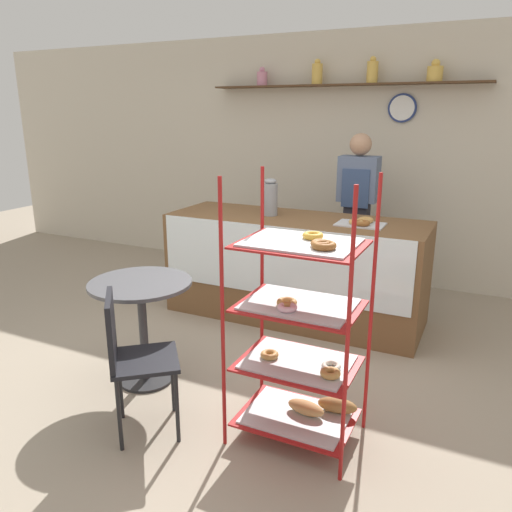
{
  "coord_description": "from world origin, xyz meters",
  "views": [
    {
      "loc": [
        1.58,
        -2.85,
        1.87
      ],
      "look_at": [
        0.0,
        0.44,
        0.81
      ],
      "focal_mm": 35.0,
      "sensor_mm": 36.0,
      "label": 1
    }
  ],
  "objects_px": {
    "cafe_table": "(142,307)",
    "donut_tray_counter": "(361,223)",
    "coffee_carafe": "(270,197)",
    "person_worker": "(357,211)",
    "cafe_chair": "(129,350)",
    "pastry_rack": "(302,338)"
  },
  "relations": [
    {
      "from": "coffee_carafe",
      "to": "donut_tray_counter",
      "type": "bearing_deg",
      "value": -3.45
    },
    {
      "from": "pastry_rack",
      "to": "cafe_table",
      "type": "bearing_deg",
      "value": 174.0
    },
    {
      "from": "person_worker",
      "to": "coffee_carafe",
      "type": "bearing_deg",
      "value": -133.42
    },
    {
      "from": "pastry_rack",
      "to": "person_worker",
      "type": "relative_size",
      "value": 0.93
    },
    {
      "from": "pastry_rack",
      "to": "donut_tray_counter",
      "type": "bearing_deg",
      "value": 93.37
    },
    {
      "from": "person_worker",
      "to": "pastry_rack",
      "type": "bearing_deg",
      "value": -82.31
    },
    {
      "from": "pastry_rack",
      "to": "coffee_carafe",
      "type": "bearing_deg",
      "value": 119.43
    },
    {
      "from": "cafe_table",
      "to": "pastry_rack",
      "type": "bearing_deg",
      "value": -6.0
    },
    {
      "from": "donut_tray_counter",
      "to": "coffee_carafe",
      "type": "bearing_deg",
      "value": 176.55
    },
    {
      "from": "cafe_table",
      "to": "cafe_chair",
      "type": "height_order",
      "value": "cafe_chair"
    },
    {
      "from": "pastry_rack",
      "to": "donut_tray_counter",
      "type": "xyz_separation_m",
      "value": [
        -0.1,
        1.64,
        0.33
      ]
    },
    {
      "from": "cafe_chair",
      "to": "cafe_table",
      "type": "bearing_deg",
      "value": -7.97
    },
    {
      "from": "pastry_rack",
      "to": "cafe_chair",
      "type": "height_order",
      "value": "pastry_rack"
    },
    {
      "from": "cafe_chair",
      "to": "donut_tray_counter",
      "type": "relative_size",
      "value": 2.22
    },
    {
      "from": "cafe_chair",
      "to": "coffee_carafe",
      "type": "distance_m",
      "value": 2.16
    },
    {
      "from": "pastry_rack",
      "to": "cafe_chair",
      "type": "xyz_separation_m",
      "value": [
        -0.91,
        -0.39,
        -0.1
      ]
    },
    {
      "from": "cafe_chair",
      "to": "coffee_carafe",
      "type": "xyz_separation_m",
      "value": [
        -0.04,
        2.08,
        0.57
      ]
    },
    {
      "from": "cafe_table",
      "to": "donut_tray_counter",
      "type": "relative_size",
      "value": 1.89
    },
    {
      "from": "pastry_rack",
      "to": "person_worker",
      "type": "distance_m",
      "value": 2.4
    },
    {
      "from": "pastry_rack",
      "to": "donut_tray_counter",
      "type": "height_order",
      "value": "pastry_rack"
    },
    {
      "from": "person_worker",
      "to": "cafe_chair",
      "type": "xyz_separation_m",
      "value": [
        -0.59,
        -2.76,
        -0.38
      ]
    },
    {
      "from": "person_worker",
      "to": "coffee_carafe",
      "type": "xyz_separation_m",
      "value": [
        -0.64,
        -0.67,
        0.19
      ]
    }
  ]
}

